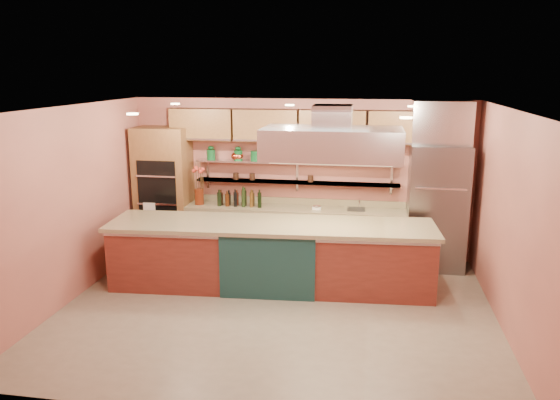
% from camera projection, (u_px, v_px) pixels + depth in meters
% --- Properties ---
extents(floor, '(6.00, 5.00, 0.02)m').
position_uv_depth(floor, '(276.00, 310.00, 7.67)').
color(floor, gray).
rests_on(floor, ground).
extents(ceiling, '(6.00, 5.00, 0.02)m').
position_uv_depth(ceiling, '(276.00, 108.00, 7.02)').
color(ceiling, black).
rests_on(ceiling, wall_back).
extents(wall_back, '(6.00, 0.04, 2.80)m').
position_uv_depth(wall_back, '(300.00, 178.00, 9.74)').
color(wall_back, '#B76656').
rests_on(wall_back, floor).
extents(wall_front, '(6.00, 0.04, 2.80)m').
position_uv_depth(wall_front, '(228.00, 283.00, 4.95)').
color(wall_front, '#B76656').
rests_on(wall_front, floor).
extents(wall_left, '(0.04, 5.00, 2.80)m').
position_uv_depth(wall_left, '(70.00, 205.00, 7.83)').
color(wall_left, '#B76656').
rests_on(wall_left, floor).
extents(wall_right, '(0.04, 5.00, 2.80)m').
position_uv_depth(wall_right, '(510.00, 224.00, 6.86)').
color(wall_right, '#B76656').
rests_on(wall_right, floor).
extents(oven_stack, '(0.95, 0.64, 2.30)m').
position_uv_depth(oven_stack, '(164.00, 191.00, 9.89)').
color(oven_stack, brown).
rests_on(oven_stack, floor).
extents(refrigerator, '(0.95, 0.72, 2.10)m').
position_uv_depth(refrigerator, '(437.00, 207.00, 9.10)').
color(refrigerator, slate).
rests_on(refrigerator, floor).
extents(back_counter, '(3.84, 0.64, 0.93)m').
position_uv_depth(back_counter, '(295.00, 233.00, 9.68)').
color(back_counter, tan).
rests_on(back_counter, floor).
extents(wall_shelf_lower, '(3.60, 0.26, 0.03)m').
position_uv_depth(wall_shelf_lower, '(296.00, 182.00, 9.64)').
color(wall_shelf_lower, silver).
rests_on(wall_shelf_lower, wall_back).
extents(wall_shelf_upper, '(3.60, 0.26, 0.03)m').
position_uv_depth(wall_shelf_upper, '(297.00, 163.00, 9.55)').
color(wall_shelf_upper, silver).
rests_on(wall_shelf_upper, wall_back).
extents(upper_cabinets, '(4.60, 0.36, 0.55)m').
position_uv_depth(upper_cabinets, '(299.00, 126.00, 9.35)').
color(upper_cabinets, brown).
rests_on(upper_cabinets, wall_back).
extents(range_hood, '(2.00, 1.00, 0.45)m').
position_uv_depth(range_hood, '(332.00, 144.00, 7.85)').
color(range_hood, silver).
rests_on(range_hood, ceiling).
extents(ceiling_downlights, '(4.00, 2.80, 0.02)m').
position_uv_depth(ceiling_downlights, '(278.00, 110.00, 7.22)').
color(ceiling_downlights, '#FFE5A5').
rests_on(ceiling_downlights, ceiling).
extents(island, '(4.92, 1.36, 1.01)m').
position_uv_depth(island, '(271.00, 255.00, 8.40)').
color(island, maroon).
rests_on(island, floor).
extents(flower_vase, '(0.19, 0.19, 0.28)m').
position_uv_depth(flower_vase, '(199.00, 197.00, 9.77)').
color(flower_vase, '#60210E').
rests_on(flower_vase, back_counter).
extents(oil_bottle_cluster, '(0.88, 0.50, 0.27)m').
position_uv_depth(oil_bottle_cluster, '(240.00, 199.00, 9.65)').
color(oil_bottle_cluster, black).
rests_on(oil_bottle_cluster, back_counter).
extents(kitchen_scale, '(0.16, 0.14, 0.08)m').
position_uv_depth(kitchen_scale, '(317.00, 207.00, 9.45)').
color(kitchen_scale, white).
rests_on(kitchen_scale, back_counter).
extents(bar_faucet, '(0.03, 0.03, 0.19)m').
position_uv_depth(bar_faucet, '(359.00, 204.00, 9.41)').
color(bar_faucet, white).
rests_on(bar_faucet, back_counter).
extents(copper_kettle, '(0.19, 0.19, 0.14)m').
position_uv_depth(copper_kettle, '(236.00, 156.00, 9.71)').
color(copper_kettle, '#C84A2E').
rests_on(copper_kettle, wall_shelf_upper).
extents(green_canister, '(0.15, 0.15, 0.18)m').
position_uv_depth(green_canister, '(255.00, 156.00, 9.65)').
color(green_canister, '#0F4920').
rests_on(green_canister, wall_shelf_upper).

